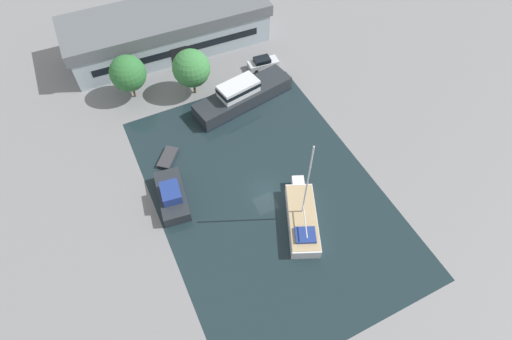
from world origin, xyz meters
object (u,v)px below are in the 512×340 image
(quay_tree_near_building, at_px, (191,68))
(parked_car, at_px, (263,63))
(warehouse_building, at_px, (168,29))
(cabin_boat, at_px, (172,196))
(motor_cruiser, at_px, (242,95))
(small_dinghy, at_px, (168,158))
(sailboat_moored, at_px, (302,218))
(quay_tree_by_water, at_px, (128,73))

(quay_tree_near_building, relative_size, parked_car, 1.47)
(warehouse_building, distance_m, cabin_boat, 28.36)
(parked_car, relative_size, motor_cruiser, 0.31)
(small_dinghy, relative_size, cabin_boat, 0.50)
(sailboat_moored, distance_m, cabin_boat, 14.40)
(quay_tree_by_water, bearing_deg, warehouse_building, 46.80)
(parked_car, height_order, sailboat_moored, sailboat_moored)
(parked_car, bearing_deg, cabin_boat, -44.72)
(sailboat_moored, bearing_deg, warehouse_building, 118.21)
(sailboat_moored, xyz_separation_m, cabin_boat, (-11.55, 8.60, 0.17))
(sailboat_moored, relative_size, motor_cruiser, 0.84)
(parked_car, relative_size, small_dinghy, 1.29)
(warehouse_building, height_order, quay_tree_near_building, quay_tree_near_building)
(warehouse_building, bearing_deg, sailboat_moored, -83.89)
(warehouse_building, height_order, parked_car, warehouse_building)
(quay_tree_near_building, relative_size, quay_tree_by_water, 1.05)
(small_dinghy, height_order, cabin_boat, cabin_boat)
(quay_tree_near_building, bearing_deg, parked_car, 3.28)
(parked_car, bearing_deg, warehouse_building, -130.87)
(warehouse_building, distance_m, motor_cruiser, 16.81)
(quay_tree_by_water, height_order, sailboat_moored, sailboat_moored)
(warehouse_building, bearing_deg, cabin_boat, -106.46)
(quay_tree_near_building, distance_m, parked_car, 11.26)
(sailboat_moored, height_order, cabin_boat, sailboat_moored)
(motor_cruiser, relative_size, small_dinghy, 4.11)
(sailboat_moored, height_order, motor_cruiser, sailboat_moored)
(motor_cruiser, distance_m, small_dinghy, 13.13)
(quay_tree_near_building, xyz_separation_m, parked_car, (10.74, 0.62, -3.31))
(quay_tree_near_building, height_order, sailboat_moored, sailboat_moored)
(quay_tree_near_building, bearing_deg, motor_cruiser, -42.72)
(sailboat_moored, bearing_deg, small_dinghy, 148.99)
(quay_tree_by_water, bearing_deg, small_dinghy, -87.39)
(parked_car, height_order, cabin_boat, cabin_boat)
(quay_tree_near_building, bearing_deg, quay_tree_by_water, 159.50)
(sailboat_moored, relative_size, small_dinghy, 3.46)
(motor_cruiser, distance_m, cabin_boat, 17.28)
(warehouse_building, xyz_separation_m, small_dinghy, (-7.48, -21.01, -2.70))
(sailboat_moored, height_order, small_dinghy, sailboat_moored)
(quay_tree_by_water, xyz_separation_m, sailboat_moored, (10.75, -26.90, -3.17))
(warehouse_building, bearing_deg, small_dinghy, -107.84)
(quay_tree_by_water, distance_m, small_dinghy, 13.00)
(warehouse_building, xyz_separation_m, quay_tree_near_building, (-0.39, -11.43, 1.21))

